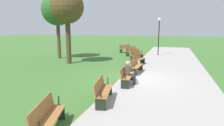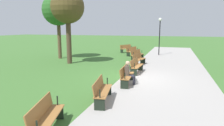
# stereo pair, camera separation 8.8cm
# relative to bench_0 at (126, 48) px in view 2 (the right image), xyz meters

# --- Properties ---
(ground_plane) EXTENTS (120.00, 120.00, 0.00)m
(ground_plane) POSITION_rel_bench_0_xyz_m (11.50, 3.22, -0.47)
(ground_plane) COLOR #3D6B2D
(path_paving) EXTENTS (38.74, 5.00, 0.01)m
(path_paving) POSITION_rel_bench_0_xyz_m (11.50, 5.02, -0.47)
(path_paving) COLOR #A39E99
(path_paving) RESTS_ON ground
(bench_0) EXTENTS (1.75, 1.30, 0.89)m
(bench_0) POSITION_rel_bench_0_xyz_m (0.00, 0.00, 0.00)
(bench_0) COLOR #996633
(bench_0) RESTS_ON ground
(bench_1) EXTENTS (1.79, 1.14, 0.89)m
(bench_1) POSITION_rel_bench_0_xyz_m (2.38, 1.23, 0.00)
(bench_1) COLOR #996633
(bench_1) RESTS_ON ground
(bench_2) EXTENTS (1.81, 0.97, 0.89)m
(bench_2) POSITION_rel_bench_0_xyz_m (4.89, 2.16, 0.00)
(bench_2) COLOR #996633
(bench_2) RESTS_ON ground
(bench_3) EXTENTS (1.81, 0.78, 0.89)m
(bench_3) POSITION_rel_bench_0_xyz_m (7.50, 2.79, 0.00)
(bench_3) COLOR #996633
(bench_3) RESTS_ON ground
(bench_4) EXTENTS (1.78, 0.58, 0.89)m
(bench_4) POSITION_rel_bench_0_xyz_m (10.16, 3.11, 0.00)
(bench_4) COLOR #996633
(bench_4) RESTS_ON ground
(bench_5) EXTENTS (1.78, 0.58, 0.89)m
(bench_5) POSITION_rel_bench_0_xyz_m (12.84, 3.11, 0.00)
(bench_5) COLOR #996633
(bench_5) RESTS_ON ground
(bench_6) EXTENTS (1.81, 0.78, 0.89)m
(bench_6) POSITION_rel_bench_0_xyz_m (15.50, 2.79, 0.00)
(bench_6) COLOR #996633
(bench_6) RESTS_ON ground
(bench_7) EXTENTS (1.81, 0.97, 0.89)m
(bench_7) POSITION_rel_bench_0_xyz_m (18.10, 2.16, 0.00)
(bench_7) COLOR #996633
(bench_7) RESTS_ON ground
(person_seated) EXTENTS (0.34, 0.53, 1.20)m
(person_seated) POSITION_rel_bench_0_xyz_m (12.83, 3.25, 0.16)
(person_seated) COLOR #4C4238
(person_seated) RESTS_ON ground
(tree_1) EXTENTS (2.83, 2.83, 5.86)m
(tree_1) POSITION_rel_bench_0_xyz_m (6.36, -4.87, 3.93)
(tree_1) COLOR brown
(tree_1) RESTS_ON ground
(tree_2) EXTENTS (2.59, 2.59, 5.74)m
(tree_2) POSITION_rel_bench_0_xyz_m (8.43, -2.67, 3.90)
(tree_2) COLOR #4C3828
(tree_2) RESTS_ON ground
(lamp_post) EXTENTS (0.32, 0.32, 3.85)m
(lamp_post) POSITION_rel_bench_0_xyz_m (1.22, 3.82, 2.22)
(lamp_post) COLOR black
(lamp_post) RESTS_ON ground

